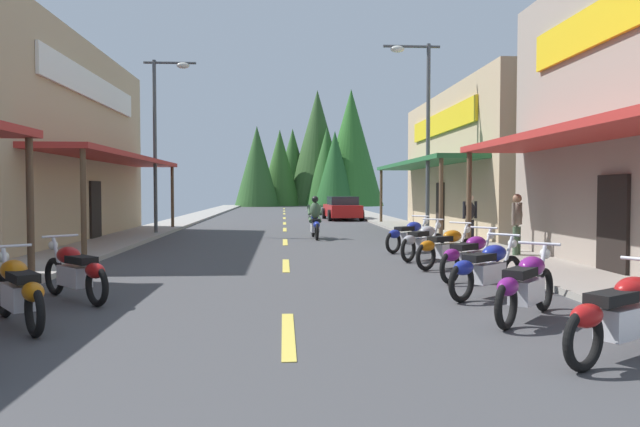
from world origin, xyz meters
name	(u,v)px	position (x,y,z in m)	size (l,w,h in m)	color
ground	(285,233)	(0.00, 26.15, -0.05)	(9.31, 82.29, 0.10)	#424244
sidewalk_left	(151,231)	(-5.66, 26.15, 0.06)	(2.01, 82.29, 0.12)	#9E9991
sidewalk_right	(416,230)	(5.66, 26.15, 0.06)	(2.01, 82.29, 0.12)	gray
centerline_dashes	(285,226)	(0.00, 29.74, 0.01)	(0.16, 57.77, 0.01)	#E0C64C
storefront_right_far	(542,163)	(11.06, 25.75, 2.97)	(10.65, 13.70, 5.94)	tan
streetlamp_left	(162,124)	(-4.78, 24.33, 4.38)	(2.01, 0.30, 6.83)	#474C51
streetlamp_right	(421,115)	(4.78, 21.54, 4.43)	(2.01, 0.30, 6.92)	#474C51
motorcycle_parked_right_0	(622,314)	(3.49, 6.64, 0.49)	(1.87, 1.22, 1.04)	black
motorcycle_parked_right_1	(526,285)	(3.26, 8.57, 0.49)	(1.50, 1.67, 1.04)	black
motorcycle_parked_right_2	(487,268)	(3.33, 10.35, 0.49)	(1.73, 1.41, 1.04)	black
motorcycle_parked_right_3	(470,256)	(3.63, 12.20, 0.49)	(1.66, 1.50, 1.04)	black
motorcycle_parked_right_4	(446,247)	(3.66, 14.04, 0.49)	(1.76, 1.38, 1.04)	black
motorcycle_parked_right_5	(423,241)	(3.51, 15.66, 0.49)	(1.53, 1.64, 1.04)	black
motorcycle_parked_right_6	(409,235)	(3.57, 17.63, 0.49)	(1.69, 1.47, 1.04)	black
motorcycle_parked_left_2	(19,290)	(-3.50, 8.57, 0.49)	(1.36, 1.77, 1.04)	black
motorcycle_parked_left_3	(75,271)	(-3.41, 10.42, 0.49)	(1.55, 1.62, 1.04)	black
rider_cruising_lead	(315,221)	(1.10, 22.42, 0.66)	(0.60, 2.14, 1.57)	black
pedestrian_browsing	(470,216)	(5.97, 19.58, 0.95)	(0.53, 0.38, 1.64)	black
pedestrian_strolling	(517,221)	(5.92, 15.58, 0.98)	(0.43, 0.45, 1.69)	#3F593F
parked_car_curbside	(342,208)	(3.46, 36.15, 0.69)	(2.23, 4.38, 1.40)	#B21919
treeline_backdrop	(319,156)	(3.94, 68.56, 5.69)	(16.61, 10.92, 13.42)	#295923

